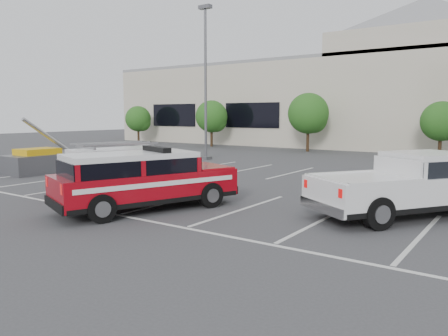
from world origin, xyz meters
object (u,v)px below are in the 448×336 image
Objects in this scene: convention_building at (404,97)px; ladder_suv at (125,172)px; tree_mid_left at (310,115)px; tree_mid_right at (443,123)px; utility_rig at (36,162)px; tree_left at (213,118)px; tree_far_left at (139,120)px; white_pickup at (413,191)px; fire_chief_suv at (143,184)px; light_pole_left at (206,83)px.

ladder_suv is at bearing -95.79° from convention_building.
tree_mid_right is at bearing -0.00° from tree_mid_left.
tree_mid_right is 26.38m from utility_rig.
tree_mid_left reaches higher than tree_left.
tree_far_left is 37.92m from white_pickup.
convention_building is at bearing 116.57° from tree_mid_right.
tree_left is at bearing -146.95° from convention_building.
ladder_suv is (-3.10, 2.00, -0.05)m from fire_chief_suv.
fire_chief_suv is at bearing -16.91° from ladder_suv.
tree_left is (10.00, 0.00, 0.27)m from tree_far_left.
utility_rig is (-6.09, -20.82, -2.46)m from tree_mid_left.
tree_left is 28.24m from fire_chief_suv.
light_pole_left is 13.54m from ladder_suv.
convention_building is 21.49m from light_pole_left.
tree_left is 10.00m from tree_mid_left.
tree_mid_right is (30.00, 0.00, 0.00)m from tree_far_left.
tree_mid_right is 0.63× the size of white_pickup.
tree_mid_right is 23.37m from ladder_suv.
tree_left is 0.69× the size of white_pickup.
convention_building reaches higher than utility_rig.
tree_mid_left is 0.76× the size of white_pickup.
tree_mid_left is at bearing 122.10° from fire_chief_suv.
ladder_suv is (21.88, -21.85, -1.72)m from tree_far_left.
ladder_suv is (-8.12, -21.85, -1.72)m from tree_mid_right.
ladder_suv is (-3.21, -31.67, -3.93)m from convention_building.
convention_building is 15.04× the size of tree_mid_right.
convention_building is 32.07m from ladder_suv.
convention_building is at bearing 67.61° from light_pole_left.
tree_left is 0.91× the size of tree_mid_left.
white_pickup is 18.42m from utility_rig.
white_pickup is at bearing 4.18° from utility_rig.
white_pickup is at bearing -83.38° from tree_mid_right.
convention_building is 11.20m from tree_mid_right.
light_pole_left is (-8.18, -19.86, 0.47)m from convention_building.
fire_chief_suv is (-5.02, -23.85, -1.67)m from tree_mid_right.
tree_left reaches higher than tree_far_left.
convention_building is at bearing 100.12° from ladder_suv.
white_pickup is 10.62m from ladder_suv.
ladder_suv is (11.88, -21.85, -1.99)m from tree_left.
white_pickup is at bearing -76.32° from convention_building.
convention_building is 30.73m from white_pickup.
ladder_suv is at bearing -67.17° from light_pole_left.
light_pole_left reaches higher than tree_left.
fire_chief_suv is 11.49m from utility_rig.
light_pole_left is 1.60× the size of white_pickup.
tree_mid_left reaches higher than utility_rig.
light_pole_left is at bearing -177.73° from white_pickup.
convention_building is at bearing 110.12° from fire_chief_suv.
ladder_suv is (4.97, -11.81, -4.40)m from light_pole_left.
tree_mid_left is at bearing 180.00° from tree_mid_right.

